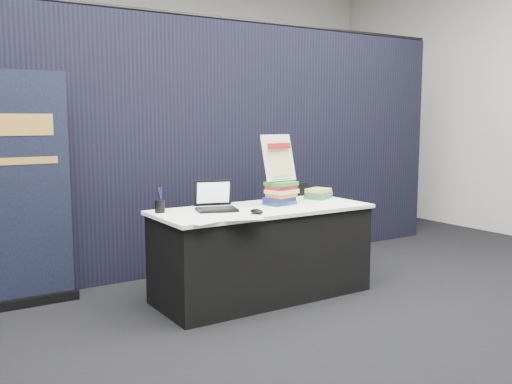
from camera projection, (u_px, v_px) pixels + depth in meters
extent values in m
plane|color=black|center=(302.00, 315.00, 4.30)|extent=(8.00, 8.00, 0.00)
cube|color=beige|center=(117.00, 96.00, 7.41)|extent=(8.00, 0.02, 3.50)
cube|color=black|center=(202.00, 147.00, 5.48)|extent=(6.00, 0.08, 2.40)
cube|color=black|center=(262.00, 254.00, 4.71)|extent=(1.76, 0.71, 0.72)
cube|color=white|center=(262.00, 209.00, 4.66)|extent=(1.80, 0.75, 0.03)
cube|color=black|center=(217.00, 210.00, 4.48)|extent=(0.36, 0.29, 0.02)
cube|color=black|center=(210.00, 193.00, 4.55)|extent=(0.31, 0.14, 0.22)
cube|color=white|center=(211.00, 193.00, 4.55)|extent=(0.26, 0.11, 0.17)
ellipsoid|color=black|center=(257.00, 212.00, 4.34)|extent=(0.10, 0.13, 0.04)
cube|color=white|center=(204.00, 222.00, 4.02)|extent=(0.29, 0.24, 0.00)
cube|color=silver|center=(242.00, 218.00, 4.17)|extent=(0.34, 0.29, 0.00)
cube|color=white|center=(204.00, 216.00, 4.26)|extent=(0.30, 0.24, 0.00)
cylinder|color=black|center=(160.00, 206.00, 4.40)|extent=(0.09, 0.09, 0.10)
cube|color=#184C5D|center=(280.00, 203.00, 4.81)|extent=(0.28, 0.24, 0.03)
cube|color=navy|center=(280.00, 199.00, 4.81)|extent=(0.28, 0.24, 0.03)
cube|color=orange|center=(280.00, 195.00, 4.80)|extent=(0.28, 0.24, 0.03)
cube|color=beige|center=(280.00, 191.00, 4.80)|extent=(0.28, 0.24, 0.03)
cube|color=#A21A1A|center=(280.00, 187.00, 4.79)|extent=(0.28, 0.24, 0.03)
cube|color=#228029|center=(280.00, 183.00, 4.79)|extent=(0.28, 0.24, 0.03)
cube|color=#228029|center=(318.00, 197.00, 5.16)|extent=(0.26, 0.22, 0.03)
cube|color=#55545A|center=(318.00, 194.00, 5.15)|extent=(0.26, 0.22, 0.03)
cube|color=#C1C34E|center=(318.00, 190.00, 5.15)|extent=(0.26, 0.22, 0.03)
cube|color=black|center=(281.00, 180.00, 4.77)|extent=(0.20, 0.02, 0.01)
cylinder|color=black|center=(268.00, 166.00, 4.79)|extent=(0.01, 0.10, 0.29)
cylinder|color=black|center=(283.00, 165.00, 4.87)|extent=(0.01, 0.10, 0.29)
cube|color=silver|center=(278.00, 158.00, 4.79)|extent=(0.30, 0.12, 0.39)
cube|color=#DCC689|center=(279.00, 158.00, 4.78)|extent=(0.24, 0.09, 0.31)
cube|color=maroon|center=(279.00, 146.00, 4.77)|extent=(0.24, 0.02, 0.05)
cube|color=black|center=(28.00, 302.00, 4.50)|extent=(0.78, 0.11, 0.07)
cube|color=black|center=(22.00, 191.00, 4.40)|extent=(0.74, 0.04, 1.84)
cube|color=gold|center=(18.00, 125.00, 4.32)|extent=(0.51, 0.01, 0.17)
cube|color=gold|center=(20.00, 161.00, 4.35)|extent=(0.55, 0.01, 0.06)
cylinder|color=black|center=(297.00, 263.00, 5.00)|extent=(0.02, 0.02, 0.42)
cylinder|color=black|center=(330.00, 258.00, 5.20)|extent=(0.02, 0.02, 0.42)
cylinder|color=black|center=(273.00, 255.00, 5.31)|extent=(0.02, 0.02, 0.42)
cylinder|color=black|center=(305.00, 250.00, 5.51)|extent=(0.02, 0.02, 0.42)
cube|color=black|center=(301.00, 232.00, 5.22)|extent=(0.49, 0.49, 0.04)
cube|color=black|center=(289.00, 191.00, 5.33)|extent=(0.37, 0.13, 0.15)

